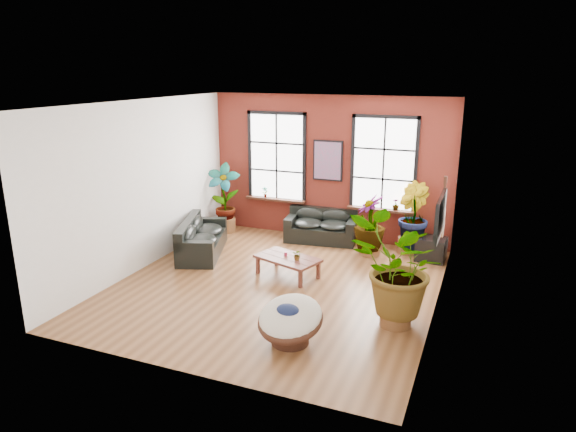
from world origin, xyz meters
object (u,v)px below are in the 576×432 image
sofa_back (322,227)px  papasan_chair (290,320)px  coffee_table (288,259)px  sofa_left (200,239)px

sofa_back → papasan_chair: size_ratio=1.55×
sofa_back → coffee_table: (0.07, -2.41, 0.01)m
sofa_back → papasan_chair: 4.99m
sofa_back → papasan_chair: sofa_back is taller
papasan_chair → sofa_left: bearing=146.8°
sofa_back → papasan_chair: bearing=-84.6°
sofa_back → sofa_left: bearing=-147.2°
papasan_chair → coffee_table: bearing=120.6°
sofa_back → sofa_left: 2.98m
sofa_left → papasan_chair: bearing=-150.9°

